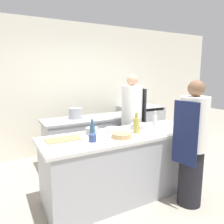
{
  "coord_description": "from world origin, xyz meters",
  "views": [
    {
      "loc": [
        -1.56,
        -2.49,
        1.74
      ],
      "look_at": [
        0.0,
        0.35,
        1.16
      ],
      "focal_mm": 35.0,
      "sensor_mm": 36.0,
      "label": 1
    }
  ],
  "objects_px": {
    "bowl_mixing_large": "(92,131)",
    "bowl_prep_small": "(139,126)",
    "chef_at_stove": "(132,123)",
    "bottle_olive_oil": "(136,125)",
    "chef_at_prep_near": "(192,145)",
    "oven_range": "(141,125)",
    "bottle_wine": "(92,130)",
    "bowl_ceramic_blue": "(114,130)",
    "bowl_wooden_salad": "(122,135)",
    "stockpot": "(76,113)",
    "bottle_vinegar": "(155,121)",
    "cup": "(93,138)"
  },
  "relations": [
    {
      "from": "chef_at_prep_near",
      "to": "oven_range",
      "type": "bearing_deg",
      "value": -31.3
    },
    {
      "from": "oven_range",
      "to": "bottle_vinegar",
      "type": "distance_m",
      "value": 2.0
    },
    {
      "from": "bottle_wine",
      "to": "stockpot",
      "type": "distance_m",
      "value": 1.24
    },
    {
      "from": "chef_at_stove",
      "to": "bowl_wooden_salad",
      "type": "bearing_deg",
      "value": -30.28
    },
    {
      "from": "oven_range",
      "to": "bowl_prep_small",
      "type": "distance_m",
      "value": 2.06
    },
    {
      "from": "bowl_prep_small",
      "to": "cup",
      "type": "distance_m",
      "value": 0.91
    },
    {
      "from": "chef_at_prep_near",
      "to": "bottle_wine",
      "type": "height_order",
      "value": "chef_at_prep_near"
    },
    {
      "from": "cup",
      "to": "bottle_wine",
      "type": "bearing_deg",
      "value": 67.38
    },
    {
      "from": "oven_range",
      "to": "bowl_prep_small",
      "type": "height_order",
      "value": "bowl_prep_small"
    },
    {
      "from": "bottle_olive_oil",
      "to": "bowl_wooden_salad",
      "type": "relative_size",
      "value": 1.13
    },
    {
      "from": "oven_range",
      "to": "bowl_wooden_salad",
      "type": "height_order",
      "value": "bowl_wooden_salad"
    },
    {
      "from": "cup",
      "to": "stockpot",
      "type": "height_order",
      "value": "stockpot"
    },
    {
      "from": "bottle_olive_oil",
      "to": "chef_at_prep_near",
      "type": "bearing_deg",
      "value": -50.21
    },
    {
      "from": "bowl_mixing_large",
      "to": "bowl_wooden_salad",
      "type": "bearing_deg",
      "value": -53.9
    },
    {
      "from": "chef_at_prep_near",
      "to": "bowl_ceramic_blue",
      "type": "xyz_separation_m",
      "value": [
        -0.72,
        0.78,
        0.11
      ]
    },
    {
      "from": "oven_range",
      "to": "bowl_mixing_large",
      "type": "bearing_deg",
      "value": -142.17
    },
    {
      "from": "chef_at_stove",
      "to": "bottle_olive_oil",
      "type": "bearing_deg",
      "value": -19.24
    },
    {
      "from": "bowl_ceramic_blue",
      "to": "bottle_wine",
      "type": "bearing_deg",
      "value": -169.08
    },
    {
      "from": "chef_at_stove",
      "to": "bowl_mixing_large",
      "type": "xyz_separation_m",
      "value": [
        -0.98,
        -0.47,
        0.09
      ]
    },
    {
      "from": "chef_at_prep_near",
      "to": "bowl_mixing_large",
      "type": "distance_m",
      "value": 1.34
    },
    {
      "from": "bowl_ceramic_blue",
      "to": "bowl_wooden_salad",
      "type": "bearing_deg",
      "value": -99.64
    },
    {
      "from": "bottle_vinegar",
      "to": "bowl_mixing_large",
      "type": "xyz_separation_m",
      "value": [
        -0.99,
        0.16,
        -0.06
      ]
    },
    {
      "from": "oven_range",
      "to": "bottle_vinegar",
      "type": "height_order",
      "value": "bottle_vinegar"
    },
    {
      "from": "bowl_mixing_large",
      "to": "bowl_prep_small",
      "type": "bearing_deg",
      "value": -7.03
    },
    {
      "from": "bowl_wooden_salad",
      "to": "stockpot",
      "type": "xyz_separation_m",
      "value": [
        -0.12,
        1.44,
        0.07
      ]
    },
    {
      "from": "bowl_mixing_large",
      "to": "oven_range",
      "type": "bearing_deg",
      "value": 37.83
    },
    {
      "from": "bowl_ceramic_blue",
      "to": "chef_at_prep_near",
      "type": "bearing_deg",
      "value": -47.21
    },
    {
      "from": "bottle_olive_oil",
      "to": "bowl_ceramic_blue",
      "type": "xyz_separation_m",
      "value": [
        -0.24,
        0.21,
        -0.09
      ]
    },
    {
      "from": "bottle_olive_oil",
      "to": "bowl_mixing_large",
      "type": "relative_size",
      "value": 1.71
    },
    {
      "from": "bowl_mixing_large",
      "to": "bottle_wine",
      "type": "bearing_deg",
      "value": -110.71
    },
    {
      "from": "chef_at_stove",
      "to": "bowl_prep_small",
      "type": "distance_m",
      "value": 0.62
    },
    {
      "from": "oven_range",
      "to": "chef_at_prep_near",
      "type": "height_order",
      "value": "chef_at_prep_near"
    },
    {
      "from": "bowl_prep_small",
      "to": "bowl_mixing_large",
      "type": "bearing_deg",
      "value": 172.97
    },
    {
      "from": "chef_at_stove",
      "to": "bowl_prep_small",
      "type": "xyz_separation_m",
      "value": [
        -0.24,
        -0.56,
        0.09
      ]
    },
    {
      "from": "oven_range",
      "to": "chef_at_prep_near",
      "type": "xyz_separation_m",
      "value": [
        -0.91,
        -2.36,
        0.36
      ]
    },
    {
      "from": "bowl_mixing_large",
      "to": "bowl_wooden_salad",
      "type": "height_order",
      "value": "bowl_mixing_large"
    },
    {
      "from": "oven_range",
      "to": "cup",
      "type": "relative_size",
      "value": 10.37
    },
    {
      "from": "bottle_olive_oil",
      "to": "chef_at_stove",
      "type": "bearing_deg",
      "value": 60.3
    },
    {
      "from": "oven_range",
      "to": "bowl_ceramic_blue",
      "type": "height_order",
      "value": "bowl_ceramic_blue"
    },
    {
      "from": "bowl_prep_small",
      "to": "bowl_ceramic_blue",
      "type": "bearing_deg",
      "value": 176.82
    },
    {
      "from": "bottle_vinegar",
      "to": "bowl_ceramic_blue",
      "type": "xyz_separation_m",
      "value": [
        -0.67,
        0.09,
        -0.08
      ]
    },
    {
      "from": "bowl_ceramic_blue",
      "to": "bottle_olive_oil",
      "type": "bearing_deg",
      "value": -40.19
    },
    {
      "from": "oven_range",
      "to": "bowl_mixing_large",
      "type": "relative_size",
      "value": 5.52
    },
    {
      "from": "stockpot",
      "to": "bowl_wooden_salad",
      "type": "bearing_deg",
      "value": -85.33
    },
    {
      "from": "chef_at_stove",
      "to": "oven_range",
      "type": "bearing_deg",
      "value": 147.71
    },
    {
      "from": "bottle_olive_oil",
      "to": "bottle_wine",
      "type": "distance_m",
      "value": 0.63
    },
    {
      "from": "bowl_mixing_large",
      "to": "bottle_vinegar",
      "type": "bearing_deg",
      "value": -9.01
    },
    {
      "from": "bowl_wooden_salad",
      "to": "bottle_vinegar",
      "type": "bearing_deg",
      "value": 15.99
    },
    {
      "from": "bottle_olive_oil",
      "to": "bowl_prep_small",
      "type": "distance_m",
      "value": 0.27
    },
    {
      "from": "stockpot",
      "to": "bowl_ceramic_blue",
      "type": "bearing_deg",
      "value": -81.67
    }
  ]
}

